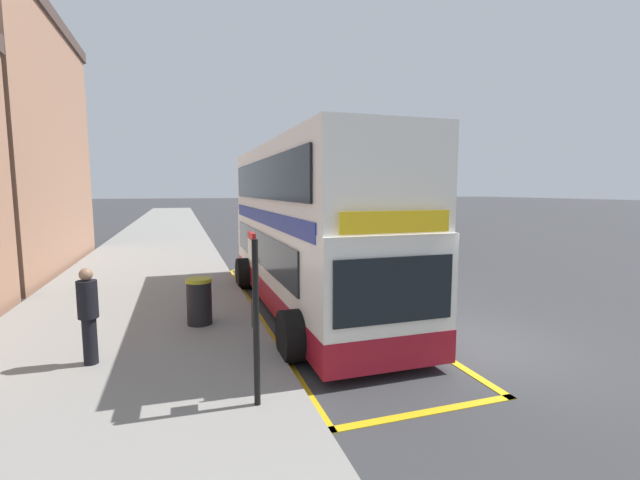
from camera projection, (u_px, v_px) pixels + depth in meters
ground_plane at (246, 225)px, 39.10m from camera, size 260.00×260.00×0.00m
pavement_near at (165, 227)px, 36.93m from camera, size 6.00×76.00×0.14m
double_decker_bus at (307, 233)px, 11.68m from camera, size 3.18×10.10×4.40m
bus_bay_markings at (308, 306)px, 11.95m from camera, size 3.14×12.27×0.01m
bus_stop_sign at (255, 303)px, 6.11m from camera, size 0.09×0.51×2.48m
parked_car_maroon_ahead at (369, 231)px, 25.25m from camera, size 2.09×4.20×1.62m
parked_car_navy_distant at (306, 218)px, 36.86m from camera, size 2.09×4.20×1.62m
pedestrian_waiting_near_sign at (88, 312)px, 7.55m from camera, size 0.34×0.34×1.74m
litter_bin at (199, 301)px, 9.86m from camera, size 0.59×0.59×1.07m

